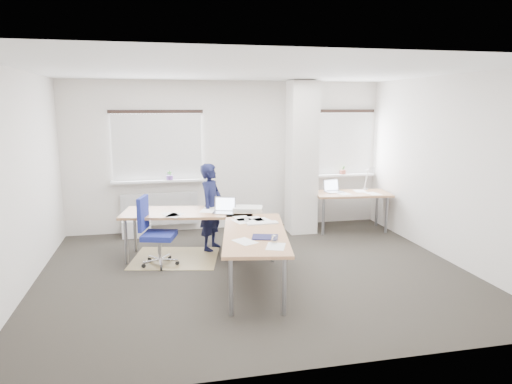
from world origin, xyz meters
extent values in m
plane|color=#2A2622|center=(0.00, 0.00, 0.00)|extent=(6.00, 6.00, 0.00)
cube|color=silver|center=(0.00, 2.50, 1.40)|extent=(6.00, 0.04, 2.80)
cube|color=silver|center=(0.00, -2.50, 1.40)|extent=(6.00, 0.04, 2.80)
cube|color=silver|center=(-3.00, 0.00, 1.40)|extent=(0.04, 5.00, 2.80)
cube|color=silver|center=(3.00, 0.00, 1.40)|extent=(0.04, 5.00, 2.80)
cube|color=white|center=(0.00, 0.00, 2.80)|extent=(6.00, 5.00, 0.04)
cube|color=silver|center=(1.30, 1.95, 1.39)|extent=(0.50, 0.50, 2.78)
cube|color=white|center=(-1.30, 2.47, 1.60)|extent=(1.60, 0.04, 1.20)
cube|color=silver|center=(-1.30, 2.43, 1.60)|extent=(1.60, 0.02, 1.20)
cube|color=white|center=(-1.30, 2.40, 0.98)|extent=(1.70, 0.20, 0.04)
cube|color=white|center=(2.30, 2.47, 1.60)|extent=(1.20, 0.04, 1.20)
cube|color=silver|center=(2.30, 2.43, 1.60)|extent=(1.20, 0.02, 1.20)
cube|color=white|center=(2.30, 2.40, 0.98)|extent=(1.30, 0.20, 0.04)
cube|color=silver|center=(-1.30, 2.42, 0.45)|extent=(1.40, 0.10, 0.60)
cylinder|color=#5A387C|center=(-1.10, 2.38, 1.04)|extent=(0.12, 0.12, 0.08)
imported|color=#2F6528|center=(-1.10, 2.38, 1.08)|extent=(0.09, 0.06, 0.17)
cylinder|color=#994C3A|center=(2.30, 2.38, 1.04)|extent=(0.12, 0.12, 0.08)
imported|color=#2F6528|center=(2.30, 2.38, 1.08)|extent=(0.09, 0.07, 0.17)
cube|color=#998453|center=(-1.09, 0.85, 0.00)|extent=(1.49, 1.34, 0.01)
cube|color=white|center=(-1.73, 2.25, 0.15)|extent=(0.53, 0.38, 0.31)
cube|color=#996842|center=(-0.87, 0.90, 0.71)|extent=(2.11, 1.14, 0.04)
cube|color=#996842|center=(-0.10, -0.46, 0.71)|extent=(1.14, 2.11, 0.04)
cylinder|color=gray|center=(-1.81, 0.76, 0.34)|extent=(0.05, 0.05, 0.69)
cylinder|color=gray|center=(-1.71, 1.35, 0.34)|extent=(0.05, 0.05, 0.69)
cylinder|color=gray|center=(0.06, 1.04, 0.34)|extent=(0.05, 0.05, 0.69)
cylinder|color=gray|center=(-0.55, -1.29, 0.34)|extent=(0.05, 0.05, 0.69)
cylinder|color=gray|center=(0.04, -1.39, 0.34)|extent=(0.05, 0.05, 0.69)
cylinder|color=gray|center=(0.35, 0.38, 0.34)|extent=(0.05, 0.05, 0.69)
cube|color=#B7B7BC|center=(-0.34, 0.66, 0.74)|extent=(0.39, 0.33, 0.01)
cube|color=#B7B7BC|center=(-0.31, 0.77, 0.85)|extent=(0.33, 0.15, 0.22)
cube|color=silver|center=(-0.31, 0.77, 0.85)|extent=(0.28, 0.12, 0.19)
cube|color=white|center=(0.09, -0.08, 0.74)|extent=(0.45, 0.16, 0.02)
cube|color=#16163D|center=(-0.03, -0.75, 0.74)|extent=(0.37, 0.32, 0.01)
cube|color=silver|center=(0.04, 0.71, 0.77)|extent=(0.52, 0.42, 0.07)
imported|color=white|center=(-0.10, 0.08, 0.76)|extent=(0.08, 0.08, 0.07)
cylinder|color=silver|center=(0.02, -1.02, 0.78)|extent=(0.07, 0.07, 0.10)
cube|color=#996842|center=(2.25, 1.80, 0.71)|extent=(1.47, 0.85, 0.04)
cylinder|color=gray|center=(1.63, 1.62, 0.34)|extent=(0.05, 0.05, 0.69)
cylinder|color=gray|center=(2.82, 1.49, 0.34)|extent=(0.05, 0.05, 0.69)
cylinder|color=gray|center=(1.68, 2.11, 0.34)|extent=(0.05, 0.05, 0.69)
cylinder|color=gray|center=(2.87, 1.98, 0.34)|extent=(0.05, 0.05, 0.69)
cube|color=#B7B7BC|center=(1.95, 1.92, 0.74)|extent=(0.37, 0.30, 0.01)
cube|color=#B7B7BC|center=(1.92, 2.03, 0.85)|extent=(0.33, 0.11, 0.22)
cube|color=silver|center=(1.92, 2.03, 0.85)|extent=(0.29, 0.09, 0.19)
cylinder|color=silver|center=(2.65, 2.04, 0.74)|extent=(0.10, 0.10, 0.02)
cylinder|color=silver|center=(2.65, 2.04, 0.93)|extent=(0.02, 0.16, 0.38)
cylinder|color=silver|center=(2.65, 1.92, 1.15)|extent=(0.02, 0.29, 0.13)
cone|color=silver|center=(2.65, 1.78, 1.13)|extent=(0.14, 0.16, 0.17)
cube|color=navy|center=(-1.32, 0.59, 0.46)|extent=(0.56, 0.56, 0.08)
cube|color=navy|center=(-1.54, 0.65, 0.79)|extent=(0.16, 0.40, 0.49)
cylinder|color=silver|center=(-1.32, 0.59, 0.27)|extent=(0.06, 0.06, 0.34)
cylinder|color=black|center=(-1.07, 0.52, 0.03)|extent=(0.07, 0.04, 0.06)
cylinder|color=black|center=(-1.18, 0.80, 0.03)|extent=(0.06, 0.07, 0.06)
cylinder|color=black|center=(-1.48, 0.79, 0.03)|extent=(0.06, 0.06, 0.06)
cylinder|color=black|center=(-1.56, 0.50, 0.03)|extent=(0.07, 0.05, 0.06)
cylinder|color=black|center=(-1.31, 0.33, 0.03)|extent=(0.03, 0.06, 0.06)
imported|color=black|center=(-0.48, 1.20, 0.71)|extent=(0.56, 0.62, 1.43)
camera|label=1|loc=(-1.29, -6.06, 2.35)|focal=32.00mm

